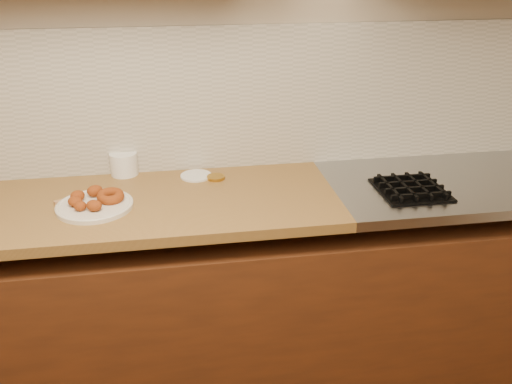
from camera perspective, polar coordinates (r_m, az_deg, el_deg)
wall_back at (r=2.26m, az=-6.24°, el=13.31°), size 4.00×0.02×2.70m
base_cabinet at (r=2.37m, az=-4.70°, el=-11.77°), size 3.60×0.60×0.77m
butcher_block at (r=2.18m, az=-22.47°, el=-2.00°), size 2.30×0.62×0.04m
stovetop at (r=2.46m, az=22.58°, el=1.00°), size 1.30×0.62×0.04m
backsplash at (r=2.29m, az=-6.05°, el=9.56°), size 3.60×0.02×0.60m
burner_grates at (r=2.38m, az=23.14°, el=0.90°), size 0.91×0.26×0.03m
donut_plate at (r=2.08m, az=-16.61°, el=-1.42°), size 0.28×0.28×0.02m
ring_donut at (r=2.09m, az=-15.09°, el=-0.42°), size 0.13×0.13×0.05m
fried_dough_chunks at (r=2.08m, az=-17.54°, el=-0.69°), size 0.14×0.20×0.04m
plastic_tub at (r=2.35m, az=-13.73°, el=2.91°), size 0.13×0.13×0.10m
tub_lid at (r=2.29m, az=-6.32°, el=1.71°), size 0.16×0.16×0.01m
brass_jar_lid at (r=2.26m, az=-4.26°, el=1.54°), size 0.08×0.08×0.01m
wooden_utensil at (r=2.17m, az=-18.38°, el=-0.62°), size 0.16×0.08×0.01m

